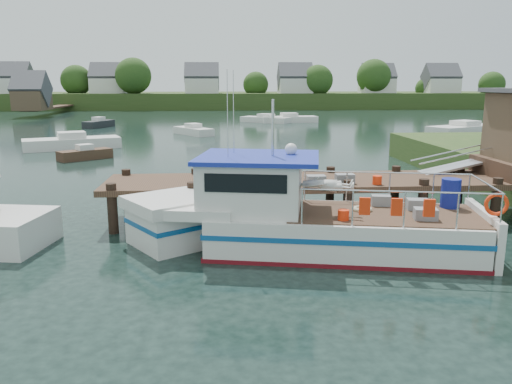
{
  "coord_description": "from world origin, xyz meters",
  "views": [
    {
      "loc": [
        -2.15,
        -16.74,
        4.63
      ],
      "look_at": [
        -1.0,
        -1.5,
        1.3
      ],
      "focal_mm": 35.0,
      "sensor_mm": 36.0,
      "label": 1
    }
  ],
  "objects": [
    {
      "name": "ground_plane",
      "position": [
        0.0,
        0.0,
        0.0
      ],
      "size": [
        160.0,
        160.0,
        0.0
      ],
      "primitive_type": "plane",
      "color": "black"
    },
    {
      "name": "far_shore",
      "position": [
        0.01,
        82.37,
        2.1
      ],
      "size": [
        140.0,
        42.55,
        9.22
      ],
      "color": "#31461C",
      "rests_on": "ground"
    },
    {
      "name": "dock",
      "position": [
        6.51,
        0.01,
        2.24
      ],
      "size": [
        16.6,
        3.0,
        4.78
      ],
      "color": "#452F20",
      "rests_on": "ground"
    },
    {
      "name": "lobster_boat",
      "position": [
        0.03,
        -3.28,
        0.91
      ],
      "size": [
        10.42,
        4.68,
        5.02
      ],
      "rotation": [
        0.0,
        0.0,
        -0.2
      ],
      "color": "silver",
      "rests_on": "ground"
    },
    {
      "name": "moored_rowboat",
      "position": [
        -10.47,
        14.82,
        0.35
      ],
      "size": [
        3.22,
        2.9,
        0.94
      ],
      "rotation": [
        0.0,
        0.0,
        0.16
      ],
      "color": "#452F20",
      "rests_on": "ground"
    },
    {
      "name": "moored_far",
      "position": [
        6.46,
        44.03,
        0.43
      ],
      "size": [
        6.96,
        2.99,
        1.15
      ],
      "rotation": [
        0.0,
        0.0,
        0.37
      ],
      "color": "silver",
      "rests_on": "ground"
    },
    {
      "name": "moored_a",
      "position": [
        -12.74,
        20.21,
        0.45
      ],
      "size": [
        7.0,
        4.5,
        1.22
      ],
      "rotation": [
        0.0,
        0.0,
        0.02
      ],
      "color": "silver",
      "rests_on": "ground"
    },
    {
      "name": "moored_b",
      "position": [
        -4.45,
        29.65,
        0.39
      ],
      "size": [
        3.97,
        4.85,
        1.05
      ],
      "rotation": [
        0.0,
        0.0,
        -0.38
      ],
      "color": "silver",
      "rests_on": "ground"
    },
    {
      "name": "moored_c",
      "position": [
        20.92,
        28.61,
        0.46
      ],
      "size": [
        8.22,
        5.93,
        1.24
      ],
      "rotation": [
        0.0,
        0.0,
        0.29
      ],
      "color": "silver",
      "rests_on": "ground"
    },
    {
      "name": "moored_d",
      "position": [
        3.62,
        44.02,
        0.39
      ],
      "size": [
        6.22,
        5.34,
        1.05
      ],
      "rotation": [
        0.0,
        0.0,
        0.42
      ],
      "color": "silver",
      "rests_on": "ground"
    },
    {
      "name": "moored_e",
      "position": [
        -15.01,
        38.45,
        0.42
      ],
      "size": [
        2.81,
        4.29,
        1.12
      ],
      "rotation": [
        0.0,
        0.0,
        -0.21
      ],
      "color": "black",
      "rests_on": "ground"
    }
  ]
}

